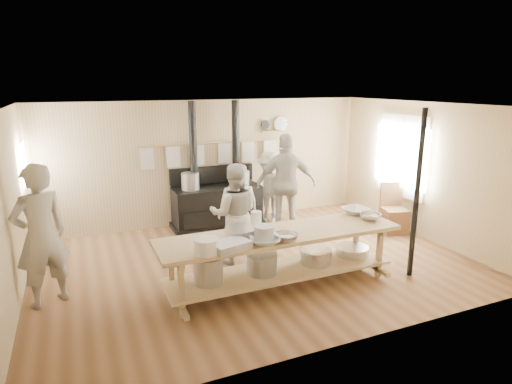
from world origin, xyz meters
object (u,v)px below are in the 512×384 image
(cook_left, at_px, (234,214))
(stove, at_px, (216,202))
(cook_far_left, at_px, (41,236))
(roasting_pan, at_px, (230,246))
(cook_center, at_px, (238,204))
(prep_table, at_px, (280,254))
(chair, at_px, (394,218))
(cook_by_window, at_px, (269,187))
(cook_right, at_px, (286,184))

(cook_left, bearing_deg, stove, -81.21)
(cook_far_left, relative_size, roasting_pan, 4.01)
(cook_far_left, distance_m, cook_center, 3.40)
(prep_table, height_order, chair, chair)
(stove, height_order, chair, stove)
(stove, xyz_separation_m, chair, (3.16, -1.77, -0.23))
(stove, distance_m, prep_table, 3.02)
(stove, xyz_separation_m, cook_by_window, (1.14, -0.17, 0.24))
(prep_table, height_order, cook_by_window, cook_by_window)
(cook_right, bearing_deg, cook_by_window, -69.13)
(cook_center, bearing_deg, roasting_pan, 75.55)
(cook_by_window, bearing_deg, stove, -145.41)
(cook_by_window, bearing_deg, cook_center, -95.41)
(cook_center, distance_m, roasting_pan, 2.43)
(prep_table, xyz_separation_m, cook_center, (0.07, 1.89, 0.24))
(cook_far_left, height_order, cook_left, cook_far_left)
(stove, height_order, prep_table, stove)
(cook_far_left, relative_size, cook_center, 1.29)
(cook_center, bearing_deg, cook_far_left, 27.77)
(cook_center, xyz_separation_m, cook_by_window, (1.08, 0.96, 0.00))
(cook_far_left, xyz_separation_m, roasting_pan, (2.25, -1.12, -0.08))
(cook_center, xyz_separation_m, roasting_pan, (-0.96, -2.22, 0.14))
(prep_table, relative_size, cook_far_left, 1.84)
(cook_right, bearing_deg, cook_left, 53.17)
(prep_table, xyz_separation_m, chair, (3.16, 1.24, -0.23))
(roasting_pan, bearing_deg, cook_by_window, 57.42)
(stove, height_order, cook_left, stove)
(cook_center, relative_size, roasting_pan, 3.12)
(stove, distance_m, cook_left, 1.96)
(cook_center, bearing_deg, cook_left, 73.80)
(cook_left, bearing_deg, cook_right, -127.94)
(cook_left, bearing_deg, cook_center, -97.32)
(stove, distance_m, cook_by_window, 1.18)
(stove, relative_size, prep_table, 0.72)
(cook_far_left, xyz_separation_m, cook_center, (3.21, 1.10, -0.22))
(cook_far_left, height_order, roasting_pan, cook_far_left)
(cook_far_left, distance_m, roasting_pan, 2.52)
(prep_table, height_order, cook_center, cook_center)
(stove, height_order, cook_far_left, stove)
(roasting_pan, bearing_deg, cook_center, 66.72)
(cook_far_left, relative_size, chair, 1.98)
(cook_right, bearing_deg, chair, 175.22)
(prep_table, distance_m, cook_far_left, 3.27)
(chair, bearing_deg, stove, 165.88)
(cook_far_left, distance_m, cook_right, 4.51)
(cook_far_left, relative_size, cook_right, 0.98)
(cook_far_left, height_order, cook_center, cook_far_left)
(roasting_pan, bearing_deg, cook_left, 67.69)
(chair, bearing_deg, cook_center, -176.69)
(stove, height_order, roasting_pan, stove)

